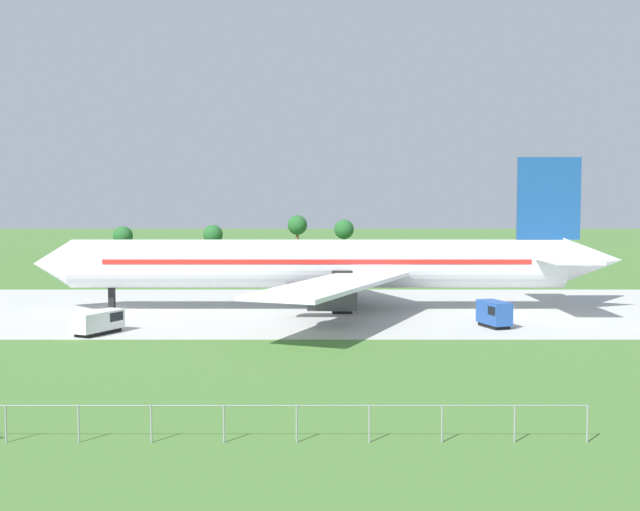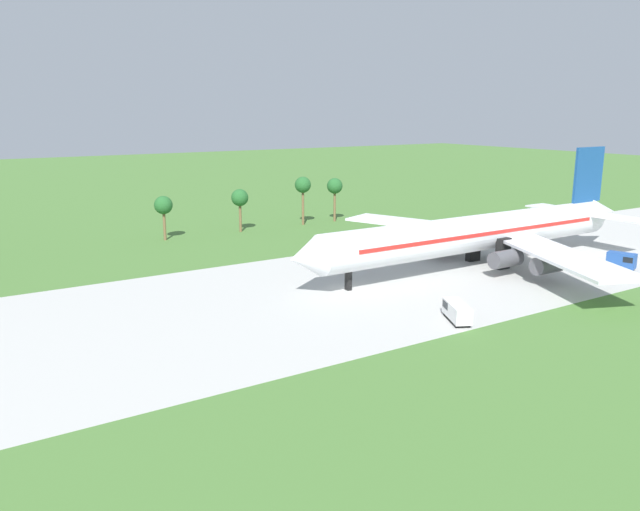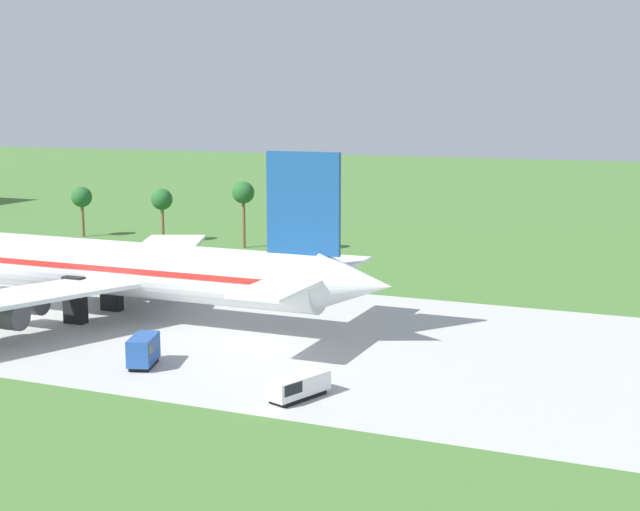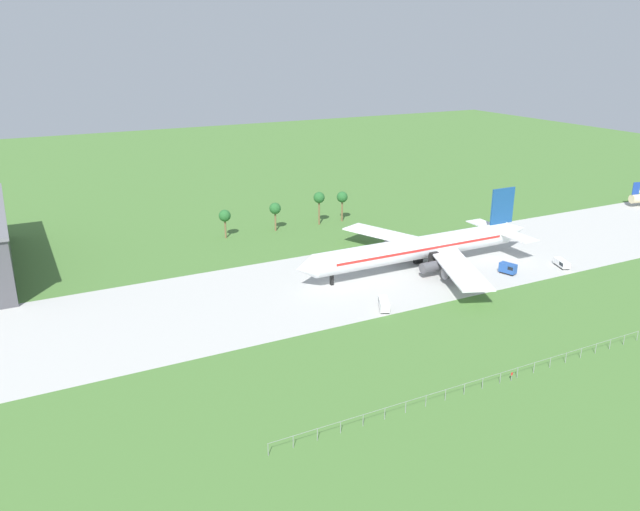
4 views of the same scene
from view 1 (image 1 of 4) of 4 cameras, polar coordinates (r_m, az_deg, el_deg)
The scene contains 6 objects.
ground_plane at distance 102.37m, azimuth -14.12°, elevation -3.71°, with size 600.00×600.00×0.00m, color #477233.
taxiway_strip at distance 102.36m, azimuth -14.12°, elevation -3.71°, with size 320.00×44.00×0.02m.
jet_airliner at distance 98.02m, azimuth 1.00°, elevation -0.62°, with size 72.11×59.82×18.67m.
baggage_tug at distance 86.47m, azimuth 12.54°, elevation -4.06°, with size 3.22×4.64×2.80m.
catering_van at distance 83.51m, azimuth -15.19°, elevation -4.55°, with size 4.33×6.04×2.31m.
palm_tree_row at distance 147.06m, azimuth -5.16°, elevation 1.66°, with size 44.05×3.60×10.83m.
Camera 1 is at (25.29, -98.31, 13.22)m, focal length 45.00 mm.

